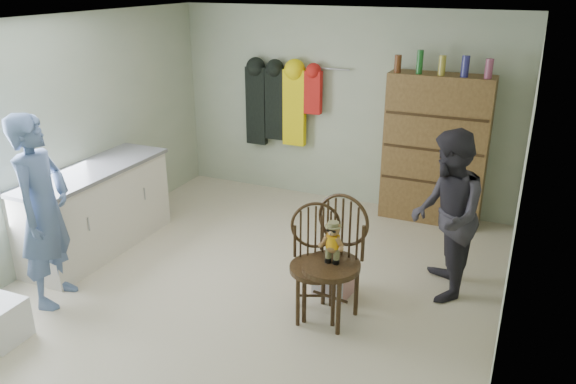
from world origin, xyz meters
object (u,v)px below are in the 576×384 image
at_px(chair_front, 335,253).
at_px(chair_far, 315,258).
at_px(counter, 96,209).
at_px(dresser, 435,149).

distance_m(chair_front, chair_far, 0.19).
distance_m(counter, chair_far, 2.66).
bearing_deg(dresser, chair_front, -98.66).
bearing_deg(dresser, chair_far, -102.42).
relative_size(counter, chair_far, 1.81).
relative_size(chair_front, dresser, 0.55).
distance_m(chair_front, dresser, 2.55).
height_order(counter, dresser, dresser).
bearing_deg(chair_far, counter, 152.73).
bearing_deg(chair_front, dresser, 89.71).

